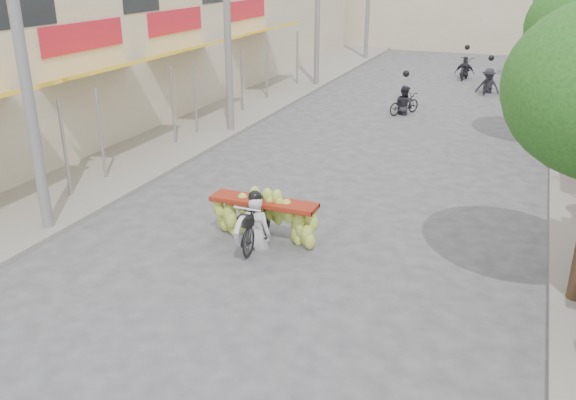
# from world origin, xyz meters

# --- Properties ---
(ground) EXTENTS (120.00, 120.00, 0.00)m
(ground) POSITION_xyz_m (0.00, 0.00, 0.00)
(ground) COLOR #55555A
(ground) RESTS_ON ground
(sidewalk_left) EXTENTS (4.00, 60.00, 0.12)m
(sidewalk_left) POSITION_xyz_m (-7.00, 15.00, 0.06)
(sidewalk_left) COLOR gray
(sidewalk_left) RESTS_ON ground
(shophouse_row_left) EXTENTS (9.77, 40.00, 6.00)m
(shophouse_row_left) POSITION_xyz_m (-11.98, 13.98, 3.00)
(shophouse_row_left) COLOR beige
(shophouse_row_left) RESTS_ON ground
(utility_pole_near) EXTENTS (0.60, 0.24, 8.00)m
(utility_pole_near) POSITION_xyz_m (-5.40, 3.00, 4.03)
(utility_pole_near) COLOR slate
(utility_pole_near) RESTS_ON ground
(utility_pole_mid) EXTENTS (0.60, 0.24, 8.00)m
(utility_pole_mid) POSITION_xyz_m (-5.40, 12.00, 4.03)
(utility_pole_mid) COLOR slate
(utility_pole_mid) RESTS_ON ground
(street_tree_far) EXTENTS (3.40, 3.40, 5.25)m
(street_tree_far) POSITION_xyz_m (5.40, 26.00, 3.78)
(street_tree_far) COLOR #3A2719
(street_tree_far) RESTS_ON ground
(banana_motorbike) EXTENTS (2.34, 1.89, 2.17)m
(banana_motorbike) POSITION_xyz_m (-0.74, 4.15, 0.72)
(banana_motorbike) COLOR black
(banana_motorbike) RESTS_ON ground
(bg_motorbike_a) EXTENTS (1.23, 1.53, 1.95)m
(bg_motorbike_a) POSITION_xyz_m (-0.35, 16.97, 0.77)
(bg_motorbike_a) COLOR black
(bg_motorbike_a) RESTS_ON ground
(bg_motorbike_b) EXTENTS (1.13, 1.89, 1.95)m
(bg_motorbike_b) POSITION_xyz_m (2.36, 22.36, 0.83)
(bg_motorbike_b) COLOR black
(bg_motorbike_b) RESTS_ON ground
(bg_motorbike_c) EXTENTS (0.99, 1.83, 1.95)m
(bg_motorbike_c) POSITION_xyz_m (0.94, 25.62, 0.77)
(bg_motorbike_c) COLOR black
(bg_motorbike_c) RESTS_ON ground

